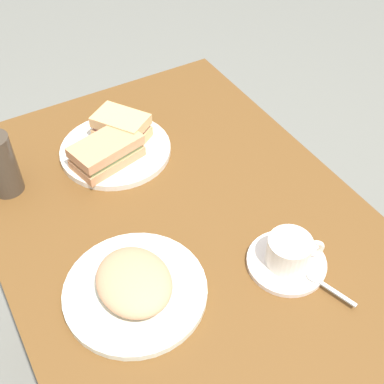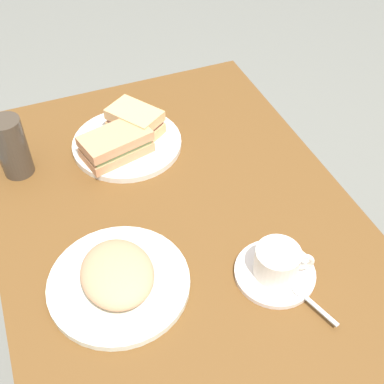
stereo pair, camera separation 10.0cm
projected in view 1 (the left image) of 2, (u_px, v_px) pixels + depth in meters
dining_table at (190, 266)px, 1.06m from camera, size 1.04×0.70×0.71m
sandwich_plate at (116, 150)px, 1.12m from camera, size 0.25×0.25×0.01m
sandwich_front at (120, 127)px, 1.12m from camera, size 0.14×0.13×0.06m
sandwich_back at (107, 152)px, 1.07m from camera, size 0.12×0.16×0.05m
coffee_saucer at (286, 262)px, 0.91m from camera, size 0.14×0.14×0.01m
coffee_cup at (290, 251)px, 0.89m from camera, size 0.08×0.10×0.06m
spoon at (323, 283)px, 0.87m from camera, size 0.10×0.04×0.01m
side_plate at (135, 291)px, 0.87m from camera, size 0.25×0.25×0.01m
side_food_pile at (134, 281)px, 0.84m from camera, size 0.15×0.12×0.04m
drinking_glass at (1, 165)px, 1.00m from camera, size 0.06×0.06×0.14m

